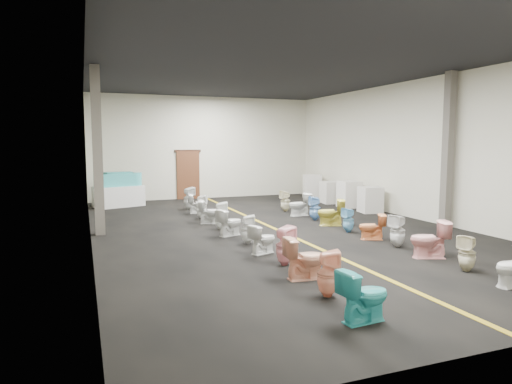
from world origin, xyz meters
TOP-DOWN VIEW (x-y plane):
  - floor at (0.00, 0.00)m, footprint 16.00×16.00m
  - ceiling at (0.00, 0.00)m, footprint 16.00×16.00m
  - wall_back at (0.00, 8.00)m, footprint 10.00×0.00m
  - wall_left at (-5.00, 0.00)m, footprint 0.00×16.00m
  - wall_right at (5.00, 0.00)m, footprint 0.00×16.00m
  - aisle_stripe at (0.00, 0.00)m, footprint 0.12×15.60m
  - back_door at (-0.80, 7.94)m, footprint 1.00×0.10m
  - door_frame at (-0.80, 7.95)m, footprint 1.15×0.08m
  - column_left at (-4.75, 1.00)m, footprint 0.25×0.25m
  - column_right at (4.75, -1.50)m, footprint 0.25×0.25m
  - display_table at (-3.86, 6.50)m, footprint 2.00×1.45m
  - bathtub at (-3.86, 6.50)m, footprint 1.83×0.95m
  - appliance_crate_a at (4.40, 1.73)m, footprint 0.82×0.82m
  - appliance_crate_b at (4.40, 3.10)m, footprint 0.77×0.77m
  - appliance_crate_c at (4.40, 4.44)m, footprint 0.87×0.87m
  - appliance_crate_d at (4.40, 6.14)m, footprint 0.93×0.93m
  - toilet_left_0 at (-1.55, -6.68)m, footprint 0.77×0.49m
  - toilet_left_1 at (-1.50, -5.59)m, footprint 0.45×0.44m
  - toilet_left_2 at (-1.40, -4.60)m, footprint 0.79×0.49m
  - toilet_left_3 at (-1.36, -3.59)m, footprint 0.47×0.46m
  - toilet_left_4 at (-1.41, -2.53)m, footprint 0.74×0.58m
  - toilet_left_5 at (-1.39, -1.45)m, footprint 0.40×0.40m
  - toilet_left_6 at (-1.51, -0.38)m, footprint 0.80×0.63m
  - toilet_left_7 at (-1.48, 0.55)m, footprint 0.44×0.44m
  - toilet_left_8 at (-1.52, 1.58)m, footprint 0.79×0.58m
  - toilet_left_9 at (-1.52, 2.68)m, footprint 0.46×0.46m
  - toilet_left_10 at (-1.39, 3.74)m, footprint 0.70×0.46m
  - toilet_left_11 at (-1.49, 4.74)m, footprint 0.47×0.46m
  - toilet_right_2 at (1.75, -5.26)m, footprint 0.43×0.43m
  - toilet_right_3 at (1.79, -4.18)m, footprint 0.91×0.71m
  - toilet_right_4 at (1.82, -3.09)m, footprint 0.46×0.45m
  - toilet_right_5 at (1.75, -2.16)m, footprint 0.74×0.60m
  - toilet_right_6 at (1.71, -1.11)m, footprint 0.36×0.35m
  - toilet_right_7 at (1.76, -0.05)m, footprint 0.88×0.68m
  - toilet_right_8 at (1.78, 0.97)m, footprint 0.43×0.42m
  - toilet_right_9 at (1.71, 1.94)m, footprint 0.77×0.46m
  - toilet_right_10 at (1.68, 3.03)m, footprint 0.39×0.38m

SIDE VIEW (x-z plane):
  - floor at x=0.00m, z-range 0.00..0.00m
  - aisle_stripe at x=0.00m, z-range 0.00..0.01m
  - toilet_left_4 at x=-1.41m, z-range 0.00..0.66m
  - toilet_right_5 at x=1.75m, z-range 0.00..0.66m
  - toilet_left_10 at x=-1.39m, z-range 0.00..0.67m
  - toilet_right_6 at x=1.71m, z-range 0.00..0.69m
  - toilet_left_5 at x=-1.39m, z-range 0.00..0.72m
  - toilet_left_6 at x=-1.51m, z-range 0.00..0.72m
  - toilet_right_2 at x=1.75m, z-range 0.00..0.72m
  - toilet_left_8 at x=-1.52m, z-range 0.00..0.72m
  - toilet_left_0 at x=-1.55m, z-range 0.00..0.75m
  - toilet_right_10 at x=1.68m, z-range 0.00..0.76m
  - toilet_left_9 at x=-1.52m, z-range 0.00..0.77m
  - toilet_right_9 at x=1.71m, z-range 0.00..0.77m
  - toilet_left_1 at x=-1.50m, z-range 0.00..0.77m
  - toilet_left_2 at x=-1.40m, z-range 0.00..0.78m
  - toilet_right_8 at x=1.78m, z-range 0.00..0.78m
  - toilet_right_4 at x=1.82m, z-range 0.00..0.79m
  - toilet_right_7 at x=1.76m, z-range 0.00..0.80m
  - display_table at x=-3.86m, z-range 0.00..0.80m
  - toilet_left_3 at x=-1.36m, z-range 0.00..0.80m
  - toilet_left_7 at x=-1.48m, z-range 0.00..0.80m
  - toilet_right_3 at x=1.79m, z-range 0.00..0.82m
  - toilet_left_11 at x=-1.49m, z-range 0.00..0.84m
  - appliance_crate_c at x=4.40m, z-range 0.00..0.89m
  - appliance_crate_a at x=4.40m, z-range 0.00..0.91m
  - appliance_crate_b at x=4.40m, z-range 0.00..1.01m
  - appliance_crate_d at x=4.40m, z-range 0.00..1.06m
  - back_door at x=-0.80m, z-range 0.00..2.10m
  - bathtub at x=-3.86m, z-range 0.79..1.34m
  - door_frame at x=-0.80m, z-range 2.07..2.17m
  - wall_back at x=0.00m, z-range -2.75..7.25m
  - wall_left at x=-5.00m, z-range -5.75..10.25m
  - wall_right at x=5.00m, z-range -5.75..10.25m
  - column_left at x=-4.75m, z-range 0.00..4.50m
  - column_right at x=4.75m, z-range 0.00..4.50m
  - ceiling at x=0.00m, z-range 4.50..4.50m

